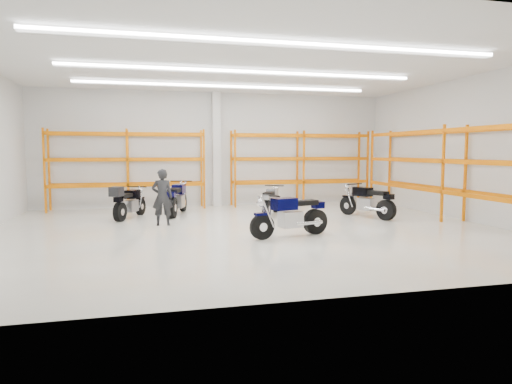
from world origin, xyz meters
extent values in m
plane|color=beige|center=(0.00, 0.00, 0.00)|extent=(14.00, 14.00, 0.00)
cube|color=silver|center=(0.00, 6.00, 2.25)|extent=(14.00, 0.02, 4.50)
cube|color=silver|center=(0.00, -6.00, 2.25)|extent=(14.00, 0.02, 4.50)
cube|color=silver|center=(7.00, 0.00, 2.25)|extent=(0.02, 12.00, 4.50)
cube|color=white|center=(0.00, 0.00, 4.50)|extent=(14.00, 12.00, 0.02)
cube|color=white|center=(0.00, -3.00, 4.40)|extent=(10.00, 0.22, 0.10)
cube|color=white|center=(0.00, 0.50, 4.40)|extent=(10.00, 0.22, 0.10)
cube|color=white|center=(0.00, 3.50, 4.40)|extent=(10.00, 0.22, 0.10)
cylinder|color=black|center=(-0.01, -1.39, 0.32)|extent=(0.65, 0.29, 0.64)
cylinder|color=black|center=(1.55, -0.98, 0.33)|extent=(0.69, 0.36, 0.66)
cylinder|color=silver|center=(-0.01, -1.39, 0.32)|extent=(0.25, 0.20, 0.21)
cylinder|color=silver|center=(1.55, -0.98, 0.33)|extent=(0.28, 0.27, 0.24)
cube|color=#030432|center=(-0.01, -1.39, 0.64)|extent=(0.41, 0.25, 0.06)
cube|color=#B7B7BC|center=(0.80, -1.18, 0.45)|extent=(0.64, 0.51, 0.41)
cube|color=#A5A5AA|center=(1.19, -1.08, 0.34)|extent=(0.76, 0.31, 0.09)
cube|color=#030432|center=(0.61, -1.23, 0.86)|extent=(0.67, 0.50, 0.30)
cube|color=black|center=(1.19, -1.08, 0.86)|extent=(0.77, 0.49, 0.13)
cube|color=#030432|center=(1.63, -0.96, 0.77)|extent=(0.33, 0.30, 0.17)
cylinder|color=black|center=(0.26, -1.32, 1.09)|extent=(0.23, 0.74, 0.04)
sphere|color=silver|center=(-0.05, -1.40, 0.92)|extent=(0.20, 0.20, 0.20)
cylinder|color=silver|center=(1.28, -1.23, 0.34)|extent=(0.80, 0.30, 0.10)
cylinder|color=black|center=(-2.96, 3.79, 0.29)|extent=(0.35, 0.58, 0.59)
cylinder|color=black|center=(-3.57, 2.46, 0.30)|extent=(0.41, 0.62, 0.61)
cylinder|color=silver|center=(-2.96, 3.79, 0.29)|extent=(0.21, 0.23, 0.20)
cylinder|color=silver|center=(-3.57, 2.46, 0.30)|extent=(0.27, 0.28, 0.21)
cube|color=black|center=(-2.96, 3.79, 0.59)|extent=(0.28, 0.38, 0.06)
cube|color=#B7B7BC|center=(-3.28, 3.10, 0.41)|extent=(0.53, 0.61, 0.37)
cube|color=#A5A5AA|center=(-3.43, 2.76, 0.31)|extent=(0.39, 0.67, 0.08)
cube|color=black|center=(-3.20, 3.26, 0.78)|extent=(0.53, 0.64, 0.27)
cube|color=black|center=(-3.43, 2.76, 0.78)|extent=(0.54, 0.71, 0.12)
cube|color=black|center=(-3.60, 2.39, 0.70)|extent=(0.30, 0.32, 0.16)
cylinder|color=black|center=(-3.06, 3.56, 1.00)|extent=(0.64, 0.32, 0.04)
sphere|color=silver|center=(-2.94, 3.82, 0.84)|extent=(0.19, 0.19, 0.19)
cylinder|color=silver|center=(-3.59, 2.79, 0.31)|extent=(0.39, 0.70, 0.09)
cube|color=black|center=(-3.65, 2.28, 0.96)|extent=(0.46, 0.48, 0.29)
cylinder|color=black|center=(-1.46, 4.41, 0.33)|extent=(0.32, 0.67, 0.66)
cylinder|color=black|center=(-1.94, 2.83, 0.34)|extent=(0.39, 0.71, 0.68)
cylinder|color=silver|center=(-1.46, 4.41, 0.33)|extent=(0.21, 0.26, 0.22)
cylinder|color=silver|center=(-1.94, 2.83, 0.34)|extent=(0.28, 0.30, 0.24)
cube|color=#0A0944|center=(-1.46, 4.41, 0.66)|extent=(0.27, 0.43, 0.07)
cube|color=#B7B7BC|center=(-1.71, 3.59, 0.46)|extent=(0.55, 0.66, 0.42)
cube|color=#A5A5AA|center=(-1.83, 3.19, 0.35)|extent=(0.35, 0.77, 0.09)
cube|color=#0A0944|center=(-1.65, 3.78, 0.88)|extent=(0.54, 0.70, 0.31)
cube|color=black|center=(-1.83, 3.19, 0.88)|extent=(0.53, 0.79, 0.13)
cube|color=#0A0944|center=(-1.97, 2.75, 0.79)|extent=(0.32, 0.34, 0.18)
cylinder|color=black|center=(-1.54, 4.13, 1.12)|extent=(0.75, 0.26, 0.04)
sphere|color=silver|center=(-1.45, 4.45, 0.95)|extent=(0.21, 0.21, 0.21)
cylinder|color=silver|center=(-2.02, 3.20, 0.35)|extent=(0.34, 0.82, 0.10)
cylinder|color=black|center=(1.74, 3.39, 0.29)|extent=(0.37, 0.56, 0.57)
cylinder|color=black|center=(1.06, 2.13, 0.30)|extent=(0.43, 0.60, 0.59)
cylinder|color=silver|center=(1.74, 3.39, 0.29)|extent=(0.21, 0.23, 0.19)
cylinder|color=silver|center=(1.06, 2.13, 0.30)|extent=(0.27, 0.28, 0.21)
cube|color=#95969A|center=(1.74, 3.39, 0.57)|extent=(0.29, 0.37, 0.06)
cube|color=#B7B7BC|center=(1.39, 2.74, 0.40)|extent=(0.54, 0.60, 0.36)
cube|color=#A5A5AA|center=(1.21, 2.42, 0.31)|extent=(0.42, 0.64, 0.08)
cube|color=#95969A|center=(1.47, 2.89, 0.76)|extent=(0.54, 0.62, 0.27)
cube|color=black|center=(1.21, 2.42, 0.76)|extent=(0.55, 0.69, 0.11)
cube|color=#95969A|center=(1.02, 2.07, 0.69)|extent=(0.30, 0.32, 0.15)
cylinder|color=black|center=(1.62, 3.17, 0.97)|extent=(0.60, 0.35, 0.03)
sphere|color=silver|center=(1.76, 3.42, 0.82)|extent=(0.18, 0.18, 0.18)
cylinder|color=silver|center=(1.06, 2.46, 0.31)|extent=(0.42, 0.67, 0.09)
cylinder|color=black|center=(3.97, 2.18, 0.32)|extent=(0.37, 0.63, 0.63)
cylinder|color=black|center=(4.61, 0.74, 0.33)|extent=(0.44, 0.67, 0.65)
cylinder|color=silver|center=(3.97, 2.18, 0.32)|extent=(0.22, 0.25, 0.21)
cylinder|color=silver|center=(4.61, 0.74, 0.33)|extent=(0.29, 0.30, 0.23)
cube|color=black|center=(3.97, 2.18, 0.63)|extent=(0.30, 0.41, 0.06)
cube|color=#B7B7BC|center=(4.30, 1.43, 0.44)|extent=(0.57, 0.65, 0.40)
cube|color=#A5A5AA|center=(4.46, 1.06, 0.34)|extent=(0.41, 0.73, 0.08)
cube|color=black|center=(4.23, 1.61, 0.84)|extent=(0.57, 0.68, 0.30)
cube|color=black|center=(4.46, 1.06, 0.84)|extent=(0.57, 0.76, 0.13)
cube|color=black|center=(4.64, 0.66, 0.76)|extent=(0.32, 0.34, 0.17)
cylinder|color=black|center=(4.08, 1.93, 1.08)|extent=(0.69, 0.33, 0.04)
sphere|color=silver|center=(3.96, 2.22, 0.91)|extent=(0.20, 0.20, 0.20)
cylinder|color=silver|center=(4.33, 0.96, 0.34)|extent=(0.40, 0.76, 0.09)
imported|color=black|center=(-2.31, 1.43, 0.84)|extent=(0.64, 0.44, 1.67)
cube|color=white|center=(0.00, 5.82, 2.25)|extent=(0.32, 0.32, 4.50)
cube|color=orange|center=(-6.20, 5.88, 1.50)|extent=(0.07, 0.07, 3.00)
cube|color=orange|center=(-6.20, 5.08, 1.50)|extent=(0.07, 0.07, 3.00)
cube|color=orange|center=(-3.40, 5.88, 1.50)|extent=(0.07, 0.07, 3.00)
cube|color=orange|center=(-3.40, 5.08, 1.50)|extent=(0.07, 0.07, 3.00)
cube|color=orange|center=(-0.60, 5.88, 1.50)|extent=(0.07, 0.07, 3.00)
cube|color=orange|center=(-0.60, 5.08, 1.50)|extent=(0.07, 0.07, 3.00)
cube|color=orange|center=(-3.40, 5.88, 0.94)|extent=(5.60, 0.07, 0.12)
cube|color=orange|center=(-3.40, 5.08, 0.94)|extent=(5.60, 0.07, 0.12)
cube|color=orange|center=(-3.40, 5.88, 1.88)|extent=(5.60, 0.07, 0.12)
cube|color=orange|center=(-3.40, 5.08, 1.88)|extent=(5.60, 0.07, 0.12)
cube|color=orange|center=(-3.40, 5.88, 2.81)|extent=(5.60, 0.07, 0.12)
cube|color=orange|center=(-3.40, 5.08, 2.81)|extent=(5.60, 0.07, 0.12)
cube|color=orange|center=(0.60, 5.88, 1.50)|extent=(0.07, 0.07, 3.00)
cube|color=orange|center=(0.60, 5.08, 1.50)|extent=(0.07, 0.07, 3.00)
cube|color=orange|center=(3.40, 5.88, 1.50)|extent=(0.07, 0.07, 3.00)
cube|color=orange|center=(3.40, 5.08, 1.50)|extent=(0.07, 0.07, 3.00)
cube|color=orange|center=(6.20, 5.88, 1.50)|extent=(0.07, 0.07, 3.00)
cube|color=orange|center=(6.20, 5.08, 1.50)|extent=(0.07, 0.07, 3.00)
cube|color=orange|center=(3.40, 5.88, 0.94)|extent=(5.60, 0.07, 0.12)
cube|color=orange|center=(3.40, 5.08, 0.94)|extent=(5.60, 0.07, 0.12)
cube|color=orange|center=(3.40, 5.88, 1.88)|extent=(5.60, 0.07, 0.12)
cube|color=orange|center=(3.40, 5.08, 1.88)|extent=(5.60, 0.07, 0.12)
cube|color=orange|center=(3.40, 5.88, 2.81)|extent=(5.60, 0.07, 0.12)
cube|color=orange|center=(3.40, 5.08, 2.81)|extent=(5.60, 0.07, 0.12)
cube|color=orange|center=(6.88, 0.00, 1.50)|extent=(0.07, 0.07, 3.00)
cube|color=orange|center=(6.08, 0.00, 1.50)|extent=(0.07, 0.07, 3.00)
cube|color=orange|center=(6.88, 4.50, 1.50)|extent=(0.07, 0.07, 3.00)
cube|color=orange|center=(6.08, 4.50, 1.50)|extent=(0.07, 0.07, 3.00)
cube|color=orange|center=(6.88, 0.00, 0.94)|extent=(0.07, 9.00, 0.12)
cube|color=orange|center=(6.08, 0.00, 0.94)|extent=(0.07, 9.00, 0.12)
cube|color=orange|center=(6.88, 0.00, 1.88)|extent=(0.07, 9.00, 0.12)
cube|color=orange|center=(6.08, 0.00, 1.88)|extent=(0.07, 9.00, 0.12)
cube|color=orange|center=(6.88, 0.00, 2.81)|extent=(0.07, 9.00, 0.12)
cube|color=orange|center=(6.08, 0.00, 2.81)|extent=(0.07, 9.00, 0.12)
camera|label=1|loc=(-2.83, -12.17, 2.20)|focal=32.00mm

